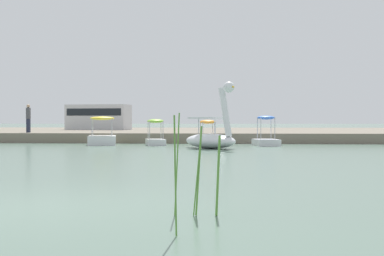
{
  "coord_description": "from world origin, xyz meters",
  "views": [
    {
      "loc": [
        2.79,
        -7.62,
        1.28
      ],
      "look_at": [
        0.86,
        19.46,
        0.9
      ],
      "focal_mm": 49.47,
      "sensor_mm": 36.0,
      "label": 1
    }
  ],
  "objects_px": {
    "pedal_boat_lime": "(155,136)",
    "pedal_boat_yellow": "(102,136)",
    "pedal_boat_blue": "(266,137)",
    "person_on_path": "(28,118)",
    "pedal_boat_orange": "(208,138)",
    "parked_van": "(98,116)",
    "swan_boat": "(212,136)"
  },
  "relations": [
    {
      "from": "pedal_boat_lime",
      "to": "pedal_boat_yellow",
      "type": "xyz_separation_m",
      "value": [
        -2.89,
        0.23,
        -0.0
      ]
    },
    {
      "from": "pedal_boat_blue",
      "to": "person_on_path",
      "type": "distance_m",
      "value": 14.39
    },
    {
      "from": "pedal_boat_orange",
      "to": "parked_van",
      "type": "height_order",
      "value": "parked_van"
    },
    {
      "from": "swan_boat",
      "to": "parked_van",
      "type": "xyz_separation_m",
      "value": [
        -9.53,
        16.88,
        1.06
      ]
    },
    {
      "from": "pedal_boat_blue",
      "to": "pedal_boat_yellow",
      "type": "height_order",
      "value": "pedal_boat_blue"
    },
    {
      "from": "pedal_boat_blue",
      "to": "parked_van",
      "type": "distance_m",
      "value": 18.46
    },
    {
      "from": "swan_boat",
      "to": "pedal_boat_yellow",
      "type": "xyz_separation_m",
      "value": [
        -5.94,
        3.37,
        -0.11
      ]
    },
    {
      "from": "pedal_boat_orange",
      "to": "swan_boat",
      "type": "bearing_deg",
      "value": -84.05
    },
    {
      "from": "swan_boat",
      "to": "pedal_boat_lime",
      "type": "xyz_separation_m",
      "value": [
        -3.05,
        3.14,
        -0.11
      ]
    },
    {
      "from": "swan_boat",
      "to": "pedal_boat_lime",
      "type": "distance_m",
      "value": 4.38
    },
    {
      "from": "pedal_boat_yellow",
      "to": "parked_van",
      "type": "distance_m",
      "value": 14.02
    },
    {
      "from": "swan_boat",
      "to": "pedal_boat_blue",
      "type": "height_order",
      "value": "swan_boat"
    },
    {
      "from": "pedal_boat_lime",
      "to": "swan_boat",
      "type": "bearing_deg",
      "value": -45.8
    },
    {
      "from": "person_on_path",
      "to": "swan_boat",
      "type": "bearing_deg",
      "value": -30.5
    },
    {
      "from": "pedal_boat_blue",
      "to": "pedal_boat_orange",
      "type": "bearing_deg",
      "value": -177.01
    },
    {
      "from": "pedal_boat_orange",
      "to": "pedal_boat_lime",
      "type": "bearing_deg",
      "value": 175.73
    },
    {
      "from": "parked_van",
      "to": "pedal_boat_orange",
      "type": "bearing_deg",
      "value": -56.5
    },
    {
      "from": "person_on_path",
      "to": "parked_van",
      "type": "bearing_deg",
      "value": 80.62
    },
    {
      "from": "pedal_boat_lime",
      "to": "pedal_boat_yellow",
      "type": "relative_size",
      "value": 0.78
    },
    {
      "from": "swan_boat",
      "to": "pedal_boat_orange",
      "type": "bearing_deg",
      "value": 95.95
    },
    {
      "from": "pedal_boat_lime",
      "to": "parked_van",
      "type": "relative_size",
      "value": 0.37
    },
    {
      "from": "pedal_boat_lime",
      "to": "parked_van",
      "type": "distance_m",
      "value": 15.23
    },
    {
      "from": "swan_boat",
      "to": "pedal_boat_lime",
      "type": "bearing_deg",
      "value": 134.2
    },
    {
      "from": "pedal_boat_blue",
      "to": "swan_boat",
      "type": "bearing_deg",
      "value": -131.0
    },
    {
      "from": "swan_boat",
      "to": "pedal_boat_yellow",
      "type": "relative_size",
      "value": 1.25
    },
    {
      "from": "parked_van",
      "to": "swan_boat",
      "type": "bearing_deg",
      "value": -60.54
    },
    {
      "from": "pedal_boat_lime",
      "to": "pedal_boat_orange",
      "type": "bearing_deg",
      "value": -4.27
    },
    {
      "from": "swan_boat",
      "to": "parked_van",
      "type": "relative_size",
      "value": 0.59
    },
    {
      "from": "pedal_boat_yellow",
      "to": "pedal_boat_blue",
      "type": "bearing_deg",
      "value": -1.85
    },
    {
      "from": "person_on_path",
      "to": "pedal_boat_blue",
      "type": "bearing_deg",
      "value": -14.2
    },
    {
      "from": "pedal_boat_blue",
      "to": "pedal_boat_yellow",
      "type": "relative_size",
      "value": 0.79
    },
    {
      "from": "pedal_boat_yellow",
      "to": "pedal_boat_lime",
      "type": "bearing_deg",
      "value": -4.56
    }
  ]
}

